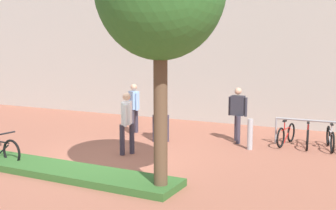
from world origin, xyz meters
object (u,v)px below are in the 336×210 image
object	(u,v)px
bollard_steel	(250,134)
person_shirt_blue	(161,111)
person_casual_tan	(127,119)
bike_rack_cluster	(330,137)
person_suited_navy	(238,111)
person_shirt_white	(134,105)

from	to	relation	value
bollard_steel	person_shirt_blue	bearing A→B (deg)	-175.07
bollard_steel	person_casual_tan	xyz separation A→B (m)	(-2.87, -2.09, 0.53)
bike_rack_cluster	person_suited_navy	distance (m)	2.80
bollard_steel	person_suited_navy	world-z (taller)	person_suited_navy
person_shirt_blue	person_suited_navy	bearing A→B (deg)	25.05
bike_rack_cluster	bollard_steel	distance (m)	2.35
bike_rack_cluster	person_shirt_white	xyz separation A→B (m)	(-6.31, -0.60, 0.64)
bollard_steel	person_suited_navy	distance (m)	1.13
bollard_steel	person_suited_navy	bearing A→B (deg)	129.00
bike_rack_cluster	person_shirt_white	bearing A→B (deg)	-174.55
person_shirt_white	person_shirt_blue	world-z (taller)	same
person_casual_tan	person_shirt_white	distance (m)	2.93
person_suited_navy	bollard_steel	bearing A→B (deg)	-51.00
person_shirt_white	bike_rack_cluster	bearing A→B (deg)	5.45
bike_rack_cluster	person_suited_navy	xyz separation A→B (m)	(-2.70, -0.33, 0.64)
person_shirt_white	person_shirt_blue	xyz separation A→B (m)	(1.43, -0.74, 0.00)
person_casual_tan	person_shirt_white	size ratio (longest dim) A/B	1.00
person_casual_tan	bike_rack_cluster	bearing A→B (deg)	32.83
bike_rack_cluster	person_suited_navy	bearing A→B (deg)	-173.12
bollard_steel	person_shirt_white	distance (m)	4.30
person_shirt_blue	bollard_steel	bearing A→B (deg)	4.93
person_casual_tan	person_shirt_blue	xyz separation A→B (m)	(0.07, 1.85, 0.00)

